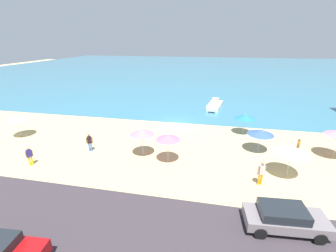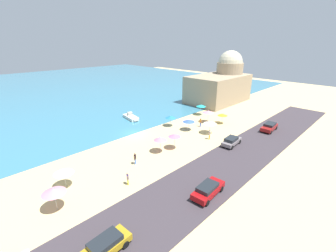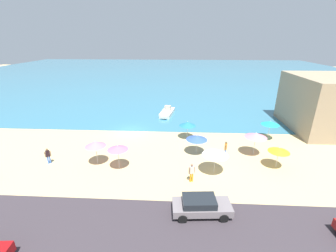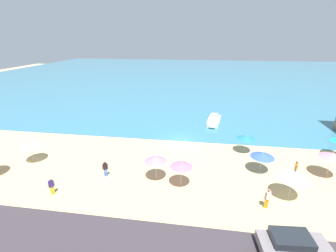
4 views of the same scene
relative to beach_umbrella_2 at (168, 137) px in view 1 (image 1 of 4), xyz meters
The scene contains 15 objects.
ground_plane 9.73m from the beach_umbrella_2, 94.96° to the left, with size 160.00×160.00×0.00m, color tan.
sea 64.47m from the beach_umbrella_2, 90.73° to the left, with size 150.00×110.00×0.05m, color teal.
coastal_road 8.89m from the beach_umbrella_2, 95.45° to the right, with size 80.00×8.00×0.06m, color #383137.
beach_umbrella_2 is the anchor object (origin of this frame).
beach_umbrella_4 10.16m from the beach_umbrella_2, 47.90° to the left, with size 2.08×2.08×2.26m.
beach_umbrella_5 16.40m from the beach_umbrella_2, behind, with size 2.22×2.22×2.33m.
beach_umbrella_6 8.48m from the beach_umbrella_2, 24.73° to the left, with size 2.29×2.29×2.17m.
beach_umbrella_7 2.51m from the beach_umbrella_2, 163.59° to the left, with size 2.05×2.05×2.62m.
beach_umbrella_8 9.14m from the beach_umbrella_2, ahead, with size 2.44×2.44×2.34m.
bather_0 7.27m from the beach_umbrella_2, 14.49° to the right, with size 0.55×0.32×1.79m.
bather_1 7.48m from the beach_umbrella_2, behind, with size 0.49×0.38×1.69m.
bather_2 11.27m from the beach_umbrella_2, 15.85° to the left, with size 0.32×0.55×1.72m.
bather_3 11.24m from the beach_umbrella_2, 166.30° to the right, with size 0.38×0.50×1.61m.
parked_car_3 9.52m from the beach_umbrella_2, 37.86° to the right, with size 4.29×2.07×1.37m.
skiff_nearshore 17.17m from the beach_umbrella_2, 77.42° to the left, with size 2.47×5.01×1.43m.
Camera 1 is at (4.04, -25.53, 9.58)m, focal length 24.00 mm.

